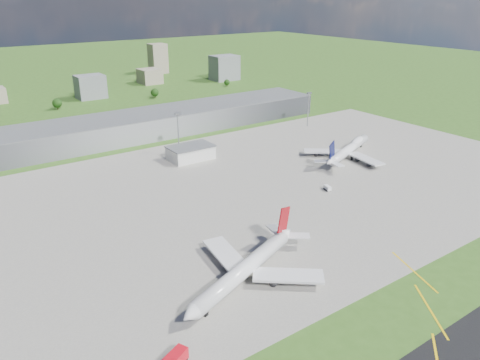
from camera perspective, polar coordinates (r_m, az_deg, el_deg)
ground at (r=326.04m, az=-11.89°, el=4.54°), size 1400.00×1400.00×0.00m
apron at (r=240.11m, az=1.11°, el=-1.32°), size 360.00×190.00×0.08m
terminal at (r=337.33m, az=-13.04°, el=6.36°), size 300.00×42.00×15.00m
ops_building at (r=286.06m, az=-6.02°, el=3.30°), size 26.00×16.00×8.00m
mast_center at (r=294.76m, az=-7.58°, el=6.57°), size 3.50×2.00×25.90m
mast_east at (r=357.51m, az=8.35°, el=9.24°), size 3.50×2.00×25.90m
airliner_red_twin at (r=167.01m, az=0.89°, el=-10.62°), size 64.32×48.71×18.38m
airliner_blue_quad at (r=296.99m, az=13.18°, el=3.70°), size 63.35×48.26×17.30m
tug_yellow at (r=171.84m, az=0.59°, el=-11.16°), size 3.69×2.38×1.76m
van_white_near at (r=244.28m, az=10.61°, el=-0.98°), size 3.35×5.22×2.47m
van_white_far at (r=301.79m, az=12.68°, el=3.32°), size 5.34×3.50×2.53m
bldg_c at (r=476.66m, az=-17.77°, el=10.77°), size 26.00×20.00×22.00m
bldg_ce at (r=542.30m, az=-10.95°, el=12.32°), size 22.00×24.00×16.00m
bldg_e at (r=553.62m, az=-1.91°, el=13.51°), size 30.00×22.00×28.00m
bldg_tall_e at (r=611.43m, az=-9.97°, el=14.38°), size 20.00×18.00×36.00m
tree_c at (r=438.70m, az=-21.41°, el=8.72°), size 8.10×8.10×9.90m
tree_e at (r=463.31m, az=-10.35°, el=10.45°), size 7.65×7.65×9.35m
tree_far_e at (r=515.43m, az=-1.60°, el=11.82°), size 6.30×6.30×7.70m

